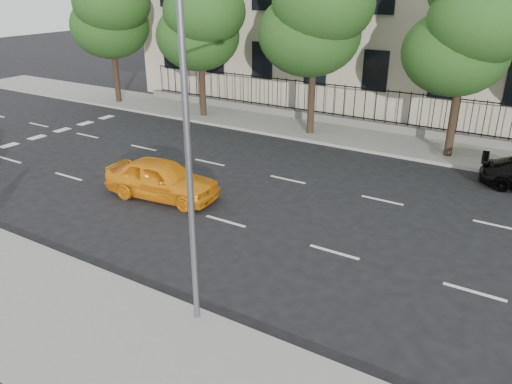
% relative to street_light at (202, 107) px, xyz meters
% --- Properties ---
extents(ground, '(120.00, 120.00, 0.00)m').
position_rel_street_light_xyz_m(ground, '(-2.50, 1.77, -5.15)').
color(ground, black).
rests_on(ground, ground).
extents(near_sidewalk, '(60.00, 4.00, 0.15)m').
position_rel_street_light_xyz_m(near_sidewalk, '(-2.50, -2.23, -5.07)').
color(near_sidewalk, gray).
rests_on(near_sidewalk, ground).
extents(far_sidewalk, '(60.00, 4.00, 0.15)m').
position_rel_street_light_xyz_m(far_sidewalk, '(-2.50, 15.77, -5.07)').
color(far_sidewalk, gray).
rests_on(far_sidewalk, ground).
extents(lane_markings, '(49.60, 4.62, 0.01)m').
position_rel_street_light_xyz_m(lane_markings, '(-2.50, 6.52, -5.14)').
color(lane_markings, silver).
rests_on(lane_markings, ground).
extents(crosswalk, '(0.50, 12.10, 0.01)m').
position_rel_street_light_xyz_m(crosswalk, '(-16.50, 6.37, -5.14)').
color(crosswalk, silver).
rests_on(crosswalk, ground).
extents(iron_fence, '(30.00, 0.50, 2.20)m').
position_rel_street_light_xyz_m(iron_fence, '(-2.50, 17.47, -4.50)').
color(iron_fence, slate).
rests_on(iron_fence, far_sidewalk).
extents(street_light, '(0.25, 3.32, 8.05)m').
position_rel_street_light_xyz_m(street_light, '(0.00, 0.00, 0.00)').
color(street_light, slate).
rests_on(street_light, near_sidewalk).
extents(tree_a, '(5.71, 5.31, 9.39)m').
position_rel_street_light_xyz_m(tree_a, '(-18.46, 15.13, 0.98)').
color(tree_a, '#382619').
rests_on(tree_a, far_sidewalk).
extents(tree_b, '(5.53, 5.12, 8.97)m').
position_rel_street_light_xyz_m(tree_b, '(-11.46, 15.13, 0.69)').
color(tree_b, '#382619').
rests_on(tree_b, far_sidewalk).
extents(tree_c, '(5.89, 5.50, 9.80)m').
position_rel_street_light_xyz_m(tree_c, '(-4.46, 15.13, 1.26)').
color(tree_c, '#382619').
rests_on(tree_c, far_sidewalk).
extents(tree_d, '(5.34, 4.94, 8.84)m').
position_rel_street_light_xyz_m(tree_d, '(2.54, 15.13, 0.69)').
color(tree_d, '#382619').
rests_on(tree_d, far_sidewalk).
extents(yellow_taxi, '(4.57, 2.28, 1.50)m').
position_rel_street_light_xyz_m(yellow_taxi, '(-5.68, 4.72, -4.40)').
color(yellow_taxi, orange).
rests_on(yellow_taxi, ground).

